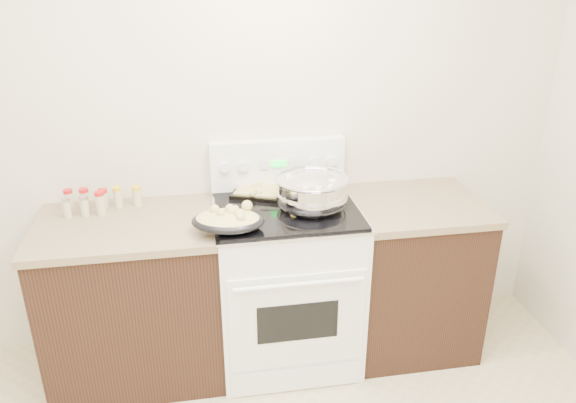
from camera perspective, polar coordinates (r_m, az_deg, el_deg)
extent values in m
cube|color=beige|center=(3.13, -7.69, 8.40)|extent=(4.00, 0.05, 2.70)
cube|color=black|center=(3.20, -15.21, -9.81)|extent=(0.90, 0.64, 0.88)
cube|color=brown|center=(2.98, -16.14, -2.39)|extent=(0.93, 0.67, 0.04)
cube|color=black|center=(3.39, 12.17, -7.43)|extent=(0.70, 0.64, 0.88)
cube|color=brown|center=(3.18, 12.87, -0.32)|extent=(0.73, 0.67, 0.04)
cube|color=white|center=(3.19, -0.15, -8.55)|extent=(0.76, 0.66, 0.92)
cube|color=white|center=(2.92, 0.97, -12.10)|extent=(0.70, 0.01, 0.55)
cube|color=black|center=(2.92, 1.00, -12.17)|extent=(0.42, 0.01, 0.22)
cylinder|color=white|center=(2.75, 1.16, -8.43)|extent=(0.65, 0.02, 0.02)
cube|color=white|center=(3.16, 0.92, -17.60)|extent=(0.70, 0.01, 0.14)
cube|color=silver|center=(2.97, -0.16, -0.92)|extent=(0.78, 0.68, 0.01)
cube|color=black|center=(2.97, -0.16, -0.71)|extent=(0.74, 0.64, 0.01)
cube|color=white|center=(3.18, -1.06, 3.85)|extent=(0.76, 0.07, 0.28)
cylinder|color=white|center=(3.10, -6.42, 3.46)|extent=(0.06, 0.02, 0.06)
cylinder|color=white|center=(3.11, -4.58, 3.58)|extent=(0.06, 0.02, 0.06)
cylinder|color=white|center=(3.17, 2.66, 4.01)|extent=(0.06, 0.02, 0.06)
cylinder|color=white|center=(3.19, 4.42, 4.11)|extent=(0.06, 0.02, 0.06)
cube|color=#19E533|center=(3.14, -0.94, 3.83)|extent=(0.09, 0.00, 0.04)
cube|color=silver|center=(3.12, -2.39, 3.74)|extent=(0.05, 0.00, 0.05)
cube|color=silver|center=(3.15, 0.51, 3.91)|extent=(0.05, 0.00, 0.05)
ellipsoid|color=silver|center=(2.93, 2.43, 0.69)|extent=(0.47, 0.47, 0.23)
cylinder|color=silver|center=(2.96, 2.41, -0.56)|extent=(0.21, 0.21, 0.01)
torus|color=silver|center=(2.89, 2.46, 2.34)|extent=(0.39, 0.39, 0.02)
cylinder|color=silver|center=(2.92, 2.44, 1.13)|extent=(0.36, 0.36, 0.13)
cylinder|color=brown|center=(2.90, 2.46, 2.12)|extent=(0.34, 0.34, 0.00)
cube|color=#F4EBB4|center=(2.77, 1.79, 1.20)|extent=(0.03, 0.03, 0.02)
cube|color=#F4EBB4|center=(2.83, 2.21, 1.73)|extent=(0.04, 0.04, 0.03)
cube|color=#F4EBB4|center=(2.81, 4.35, 1.48)|extent=(0.03, 0.03, 0.02)
cube|color=#F4EBB4|center=(2.90, 1.62, 2.29)|extent=(0.03, 0.03, 0.02)
cube|color=#F4EBB4|center=(2.87, 4.53, 1.94)|extent=(0.04, 0.04, 0.03)
cube|color=#F4EBB4|center=(2.92, 0.04, 2.46)|extent=(0.04, 0.04, 0.03)
cube|color=#F4EBB4|center=(2.87, 4.16, 1.96)|extent=(0.03, 0.03, 0.03)
cube|color=#F4EBB4|center=(2.89, 3.03, 2.15)|extent=(0.03, 0.03, 0.02)
cube|color=#F4EBB4|center=(2.90, 2.32, 2.30)|extent=(0.05, 0.05, 0.03)
cube|color=#F4EBB4|center=(2.78, 3.13, 1.23)|extent=(0.04, 0.04, 0.03)
cube|color=#F4EBB4|center=(2.86, 4.30, 1.93)|extent=(0.04, 0.04, 0.02)
cube|color=#F4EBB4|center=(2.86, 2.29, 1.93)|extent=(0.03, 0.03, 0.02)
ellipsoid|color=black|center=(2.74, -6.13, -2.00)|extent=(0.40, 0.32, 0.08)
ellipsoid|color=#CEC06D|center=(2.73, -6.15, -1.78)|extent=(0.36, 0.29, 0.06)
sphere|color=#CEC06D|center=(2.77, -4.19, -0.43)|extent=(0.05, 0.05, 0.05)
sphere|color=#CEC06D|center=(2.73, -5.72, -1.01)|extent=(0.05, 0.05, 0.05)
sphere|color=#CEC06D|center=(2.75, -7.46, -0.80)|extent=(0.05, 0.05, 0.05)
sphere|color=#CEC06D|center=(2.76, -5.38, -0.75)|extent=(0.04, 0.04, 0.04)
sphere|color=#CEC06D|center=(2.71, -6.85, -1.15)|extent=(0.04, 0.04, 0.04)
sphere|color=#CEC06D|center=(2.75, -5.92, -0.74)|extent=(0.05, 0.05, 0.05)
sphere|color=#CEC06D|center=(2.67, -4.82, -1.60)|extent=(0.04, 0.04, 0.04)
sphere|color=#CEC06D|center=(2.70, -4.97, -1.29)|extent=(0.05, 0.05, 0.05)
cube|color=black|center=(3.14, -1.76, 1.04)|extent=(0.48, 0.41, 0.02)
cube|color=#CEC06D|center=(3.14, -1.76, 1.25)|extent=(0.43, 0.36, 0.02)
sphere|color=#CEC06D|center=(3.21, -2.95, 1.97)|extent=(0.04, 0.04, 0.04)
sphere|color=#CEC06D|center=(3.07, -2.95, 0.96)|extent=(0.03, 0.03, 0.03)
sphere|color=#CEC06D|center=(3.18, -3.04, 1.75)|extent=(0.05, 0.05, 0.05)
sphere|color=#CEC06D|center=(3.14, -0.72, 1.54)|extent=(0.05, 0.05, 0.05)
sphere|color=#CEC06D|center=(3.23, 0.31, 2.15)|extent=(0.04, 0.04, 0.04)
sphere|color=#CEC06D|center=(3.05, -3.63, 0.80)|extent=(0.04, 0.04, 0.04)
sphere|color=#CEC06D|center=(3.16, -3.47, 1.60)|extent=(0.03, 0.03, 0.03)
sphere|color=#CEC06D|center=(3.09, -3.13, 1.15)|extent=(0.03, 0.03, 0.03)
sphere|color=#CEC06D|center=(3.20, -1.60, 1.94)|extent=(0.03, 0.03, 0.03)
sphere|color=#CEC06D|center=(3.19, -0.20, 1.97)|extent=(0.05, 0.05, 0.05)
cylinder|color=tan|center=(2.96, 0.88, -0.44)|extent=(0.08, 0.23, 0.01)
sphere|color=tan|center=(2.86, 0.65, -1.26)|extent=(0.04, 0.04, 0.04)
sphere|color=#7EABBC|center=(2.89, 4.03, -0.76)|extent=(0.07, 0.07, 0.07)
cylinder|color=#7EABBC|center=(2.97, 4.61, 0.48)|extent=(0.13, 0.22, 0.07)
cylinder|color=#BFB28C|center=(3.18, -21.32, -0.02)|extent=(0.04, 0.04, 0.10)
cylinder|color=#B21414|center=(3.16, -21.48, 0.97)|extent=(0.05, 0.05, 0.02)
cylinder|color=#BFB28C|center=(3.16, -19.91, 0.04)|extent=(0.05, 0.05, 0.10)
cylinder|color=#B21414|center=(3.14, -20.06, 1.07)|extent=(0.05, 0.05, 0.02)
cylinder|color=#BFB28C|center=(3.15, -18.23, 0.11)|extent=(0.05, 0.05, 0.09)
cylinder|color=#B21414|center=(3.13, -18.36, 1.02)|extent=(0.05, 0.05, 0.02)
cylinder|color=#BFB28C|center=(3.14, -16.87, 0.28)|extent=(0.04, 0.04, 0.10)
cylinder|color=gold|center=(3.12, -17.00, 1.27)|extent=(0.05, 0.05, 0.02)
cylinder|color=#BFB28C|center=(3.14, -15.08, 0.40)|extent=(0.04, 0.04, 0.09)
cylinder|color=gold|center=(3.12, -15.19, 1.33)|extent=(0.05, 0.05, 0.02)
cylinder|color=#BFB28C|center=(3.10, -21.53, -0.74)|extent=(0.04, 0.04, 0.09)
cylinder|color=#B2B2B7|center=(3.08, -21.68, 0.20)|extent=(0.04, 0.04, 0.02)
cylinder|color=#BFB28C|center=(3.09, -19.95, -0.56)|extent=(0.04, 0.04, 0.09)
cylinder|color=#B2B2B7|center=(3.07, -20.10, 0.39)|extent=(0.05, 0.05, 0.02)
cylinder|color=#BFB28C|center=(3.07, -18.49, -0.33)|extent=(0.05, 0.05, 0.11)
cylinder|color=#B21414|center=(3.05, -18.65, 0.78)|extent=(0.05, 0.05, 0.02)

